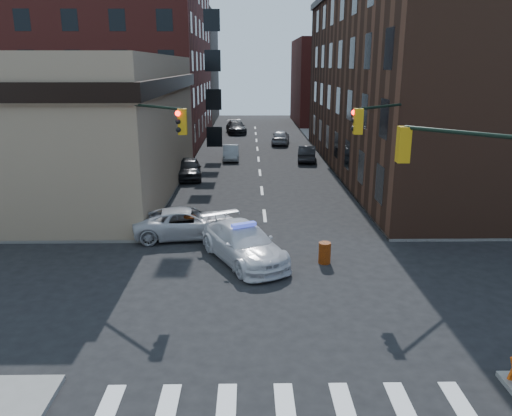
{
  "coord_description": "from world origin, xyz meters",
  "views": [
    {
      "loc": [
        -0.9,
        -17.54,
        8.38
      ],
      "look_at": [
        -0.58,
        3.99,
        2.2
      ],
      "focal_mm": 35.0,
      "sensor_mm": 36.0,
      "label": 1
    }
  ],
  "objects_px": {
    "barricade_nw_a": "(114,218)",
    "barrel_road": "(325,253)",
    "pickup": "(187,223)",
    "pedestrian_a": "(70,219)",
    "pedestrian_b": "(7,222)",
    "police_car": "(244,243)",
    "barrel_bank": "(190,226)",
    "parked_car_enear": "(307,153)",
    "parked_car_wfar": "(231,153)",
    "parked_car_wnear": "(189,168)"
  },
  "relations": [
    {
      "from": "barricade_nw_a",
      "to": "barrel_road",
      "type": "bearing_deg",
      "value": -16.82
    },
    {
      "from": "pickup",
      "to": "pedestrian_a",
      "type": "bearing_deg",
      "value": 86.31
    },
    {
      "from": "pickup",
      "to": "pedestrian_b",
      "type": "relative_size",
      "value": 3.28
    },
    {
      "from": "police_car",
      "to": "barrel_bank",
      "type": "height_order",
      "value": "police_car"
    },
    {
      "from": "pedestrian_b",
      "to": "barrel_road",
      "type": "relative_size",
      "value": 1.71
    },
    {
      "from": "barrel_road",
      "to": "barrel_bank",
      "type": "height_order",
      "value": "barrel_bank"
    },
    {
      "from": "barrel_road",
      "to": "barrel_bank",
      "type": "xyz_separation_m",
      "value": [
        -6.29,
        3.64,
        0.07
      ]
    },
    {
      "from": "pickup",
      "to": "parked_car_enear",
      "type": "relative_size",
      "value": 1.23
    },
    {
      "from": "police_car",
      "to": "pickup",
      "type": "bearing_deg",
      "value": 105.12
    },
    {
      "from": "pedestrian_a",
      "to": "pickup",
      "type": "bearing_deg",
      "value": 5.14
    },
    {
      "from": "pedestrian_a",
      "to": "barrel_road",
      "type": "xyz_separation_m",
      "value": [
        12.13,
        -3.16,
        -0.64
      ]
    },
    {
      "from": "pedestrian_a",
      "to": "barrel_road",
      "type": "bearing_deg",
      "value": -13.56
    },
    {
      "from": "parked_car_wfar",
      "to": "police_car",
      "type": "bearing_deg",
      "value": -89.41
    },
    {
      "from": "parked_car_wfar",
      "to": "parked_car_enear",
      "type": "bearing_deg",
      "value": -8.9
    },
    {
      "from": "barrel_road",
      "to": "pedestrian_b",
      "type": "bearing_deg",
      "value": 168.24
    },
    {
      "from": "pickup",
      "to": "barrel_road",
      "type": "xyz_separation_m",
      "value": [
        6.43,
        -3.57,
        -0.26
      ]
    },
    {
      "from": "parked_car_wfar",
      "to": "barrel_road",
      "type": "distance_m",
      "value": 25.45
    },
    {
      "from": "barrel_bank",
      "to": "pickup",
      "type": "bearing_deg",
      "value": -152.01
    },
    {
      "from": "barricade_nw_a",
      "to": "parked_car_wfar",
      "type": "bearing_deg",
      "value": 82.64
    },
    {
      "from": "pickup",
      "to": "parked_car_enear",
      "type": "bearing_deg",
      "value": -29.89
    },
    {
      "from": "police_car",
      "to": "pedestrian_b",
      "type": "relative_size",
      "value": 3.46
    },
    {
      "from": "police_car",
      "to": "barrel_bank",
      "type": "relative_size",
      "value": 5.2
    },
    {
      "from": "police_car",
      "to": "barricade_nw_a",
      "type": "distance_m",
      "value": 8.15
    },
    {
      "from": "pedestrian_b",
      "to": "barricade_nw_a",
      "type": "relative_size",
      "value": 1.23
    },
    {
      "from": "pickup",
      "to": "parked_car_wnear",
      "type": "relative_size",
      "value": 1.15
    },
    {
      "from": "pickup",
      "to": "barrel_road",
      "type": "distance_m",
      "value": 7.36
    },
    {
      "from": "parked_car_enear",
      "to": "pedestrian_a",
      "type": "height_order",
      "value": "pedestrian_a"
    },
    {
      "from": "parked_car_wnear",
      "to": "pickup",
      "type": "bearing_deg",
      "value": -90.36
    },
    {
      "from": "parked_car_wfar",
      "to": "barricade_nw_a",
      "type": "relative_size",
      "value": 3.08
    },
    {
      "from": "parked_car_wnear",
      "to": "barricade_nw_a",
      "type": "height_order",
      "value": "parked_car_wnear"
    },
    {
      "from": "parked_car_wnear",
      "to": "barrel_road",
      "type": "relative_size",
      "value": 4.87
    },
    {
      "from": "parked_car_wnear",
      "to": "barrel_road",
      "type": "distance_m",
      "value": 18.9
    },
    {
      "from": "police_car",
      "to": "parked_car_wnear",
      "type": "relative_size",
      "value": 1.21
    },
    {
      "from": "parked_car_enear",
      "to": "barrel_road",
      "type": "height_order",
      "value": "parked_car_enear"
    },
    {
      "from": "pickup",
      "to": "parked_car_wfar",
      "type": "bearing_deg",
      "value": -11.7
    },
    {
      "from": "pedestrian_a",
      "to": "barrel_road",
      "type": "relative_size",
      "value": 2.04
    },
    {
      "from": "barrel_bank",
      "to": "barricade_nw_a",
      "type": "relative_size",
      "value": 0.82
    },
    {
      "from": "police_car",
      "to": "pedestrian_a",
      "type": "relative_size",
      "value": 2.89
    },
    {
      "from": "police_car",
      "to": "barricade_nw_a",
      "type": "height_order",
      "value": "police_car"
    },
    {
      "from": "pedestrian_b",
      "to": "barrel_road",
      "type": "height_order",
      "value": "pedestrian_b"
    },
    {
      "from": "parked_car_wnear",
      "to": "parked_car_enear",
      "type": "relative_size",
      "value": 1.07
    },
    {
      "from": "barrel_road",
      "to": "barricade_nw_a",
      "type": "bearing_deg",
      "value": 155.45
    },
    {
      "from": "police_car",
      "to": "barrel_bank",
      "type": "distance_m",
      "value": 4.3
    },
    {
      "from": "parked_car_enear",
      "to": "parked_car_wnear",
      "type": "bearing_deg",
      "value": 43.1
    },
    {
      "from": "parked_car_wfar",
      "to": "barrel_bank",
      "type": "relative_size",
      "value": 3.75
    },
    {
      "from": "police_car",
      "to": "parked_car_wfar",
      "type": "height_order",
      "value": "police_car"
    },
    {
      "from": "pickup",
      "to": "barrel_bank",
      "type": "bearing_deg",
      "value": -69.77
    },
    {
      "from": "pedestrian_a",
      "to": "barricade_nw_a",
      "type": "height_order",
      "value": "pedestrian_a"
    },
    {
      "from": "parked_car_wfar",
      "to": "pedestrian_b",
      "type": "distance_m",
      "value": 24.08
    },
    {
      "from": "police_car",
      "to": "pickup",
      "type": "xyz_separation_m",
      "value": [
        -2.88,
        3.23,
        -0.08
      ]
    }
  ]
}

